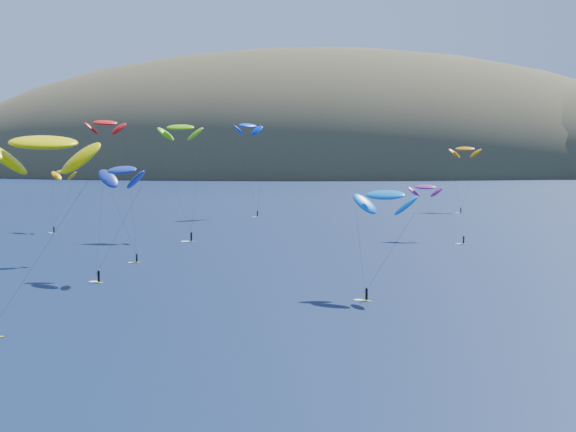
# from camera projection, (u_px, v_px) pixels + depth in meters

# --- Properties ---
(island) EXTENTS (730.00, 300.00, 210.00)m
(island) POSITION_uv_depth(u_px,v_px,m) (342.00, 186.00, 610.19)
(island) COLOR #3D3526
(island) RESTS_ON ground
(kitesurfer_1) EXTENTS (7.62, 10.83, 16.01)m
(kitesurfer_1) POSITION_uv_depth(u_px,v_px,m) (64.00, 172.00, 191.51)
(kitesurfer_1) COLOR #AECF17
(kitesurfer_1) RESTS_ON ground
(kitesurfer_2) EXTENTS (13.10, 14.02, 23.94)m
(kitesurfer_2) POSITION_uv_depth(u_px,v_px,m) (44.00, 143.00, 91.58)
(kitesurfer_2) COLOR #AECF17
(kitesurfer_2) RESTS_ON ground
(kitesurfer_3) EXTENTS (9.57, 11.56, 26.91)m
(kitesurfer_3) POSITION_uv_depth(u_px,v_px,m) (180.00, 128.00, 176.27)
(kitesurfer_3) COLOR #AECF17
(kitesurfer_3) RESTS_ON ground
(kitesurfer_4) EXTENTS (9.74, 9.07, 28.55)m
(kitesurfer_4) POSITION_uv_depth(u_px,v_px,m) (248.00, 126.00, 229.25)
(kitesurfer_4) COLOR #AECF17
(kitesurfer_4) RESTS_ON ground
(kitesurfer_5) EXTENTS (9.61, 9.41, 16.07)m
(kitesurfer_5) POSITION_uv_depth(u_px,v_px,m) (385.00, 195.00, 108.35)
(kitesurfer_5) COLOR #AECF17
(kitesurfer_5) RESTS_ON ground
(kitesurfer_6) EXTENTS (11.08, 10.87, 13.31)m
(kitesurfer_6) POSITION_uv_depth(u_px,v_px,m) (426.00, 187.00, 172.90)
(kitesurfer_6) COLOR #AECF17
(kitesurfer_6) RESTS_ON ground
(kitesurfer_9) EXTENTS (11.21, 10.29, 26.32)m
(kitesurfer_9) POSITION_uv_depth(u_px,v_px,m) (105.00, 123.00, 144.04)
(kitesurfer_9) COLOR #AECF17
(kitesurfer_9) RESTS_ON ground
(kitesurfer_10) EXTENTS (9.86, 11.53, 19.04)m
(kitesurfer_10) POSITION_uv_depth(u_px,v_px,m) (122.00, 170.00, 123.60)
(kitesurfer_10) COLOR #AECF17
(kitesurfer_10) RESTS_ON ground
(kitesurfer_11) EXTENTS (9.87, 12.96, 21.85)m
(kitesurfer_11) POSITION_uv_depth(u_px,v_px,m) (465.00, 149.00, 249.03)
(kitesurfer_11) COLOR #AECF17
(kitesurfer_11) RESTS_ON ground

